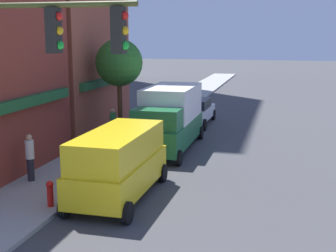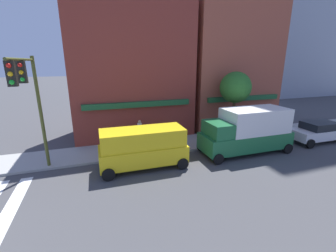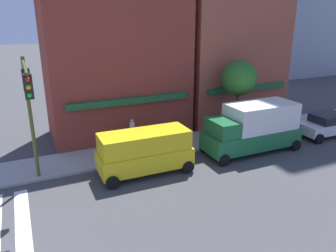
% 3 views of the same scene
% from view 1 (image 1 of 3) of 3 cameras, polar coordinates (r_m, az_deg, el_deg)
% --- Properties ---
extents(storefront_row, '(17.94, 5.30, 12.55)m').
position_cam_1_polar(storefront_row, '(23.17, -17.93, 11.34)').
color(storefront_row, maroon).
rests_on(storefront_row, ground_plane).
extents(traffic_signal, '(0.32, 4.22, 6.33)m').
position_cam_1_polar(traffic_signal, '(10.74, -17.17, 5.42)').
color(traffic_signal, '#474C1E').
rests_on(traffic_signal, ground_plane).
extents(van_yellow, '(5.03, 2.22, 2.34)m').
position_cam_1_polar(van_yellow, '(16.00, -6.04, -4.33)').
color(van_yellow, yellow).
rests_on(van_yellow, ground_plane).
extents(box_truck_green, '(6.21, 2.42, 3.04)m').
position_cam_1_polar(box_truck_green, '(22.64, 0.15, 1.08)').
color(box_truck_green, '#1E6638').
rests_on(box_truck_green, ground_plane).
extents(sedan_white, '(4.44, 2.02, 1.59)m').
position_cam_1_polar(sedan_white, '(29.20, 3.30, 1.84)').
color(sedan_white, white).
rests_on(sedan_white, ground_plane).
extents(pedestrian_white_shirt, '(0.32, 0.32, 1.77)m').
position_cam_1_polar(pedestrian_white_shirt, '(18.10, -16.47, -3.61)').
color(pedestrian_white_shirt, '#23232D').
rests_on(pedestrian_white_shirt, sidewalk_left).
extents(pedestrian_blue_shirt, '(0.32, 0.32, 1.77)m').
position_cam_1_polar(pedestrian_blue_shirt, '(25.19, -2.72, 0.90)').
color(pedestrian_blue_shirt, '#23232D').
rests_on(pedestrian_blue_shirt, sidewalk_left).
extents(pedestrian_green_top, '(0.32, 0.32, 1.77)m').
position_cam_1_polar(pedestrian_green_top, '(23.48, -6.71, 0.09)').
color(pedestrian_green_top, '#23232D').
rests_on(pedestrian_green_top, sidewalk_left).
extents(fire_hydrant, '(0.24, 0.24, 0.84)m').
position_cam_1_polar(fire_hydrant, '(15.40, -14.18, -7.85)').
color(fire_hydrant, red).
rests_on(fire_hydrant, sidewalk_left).
extents(street_tree, '(2.39, 2.39, 5.18)m').
position_cam_1_polar(street_tree, '(23.89, -5.99, 7.63)').
color(street_tree, brown).
rests_on(street_tree, sidewalk_left).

